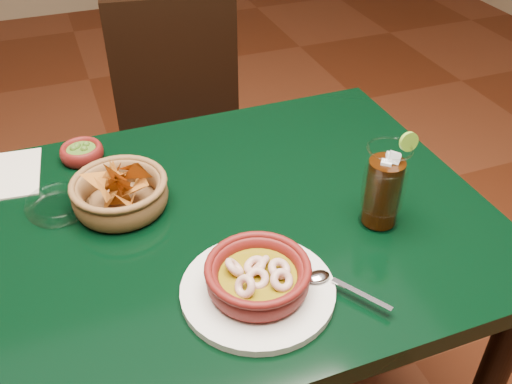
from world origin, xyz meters
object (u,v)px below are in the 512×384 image
object	(u,v)px
dining_table	(188,264)
dining_chair	(184,138)
shrimp_plate	(258,280)
chip_basket	(120,193)
cola_drink	(384,187)

from	to	relation	value
dining_table	dining_chair	distance (m)	0.74
shrimp_plate	chip_basket	distance (m)	0.36
dining_chair	chip_basket	size ratio (longest dim) A/B	4.11
shrimp_plate	chip_basket	size ratio (longest dim) A/B	1.42
dining_table	dining_chair	bearing A→B (deg)	76.60
dining_table	shrimp_plate	world-z (taller)	shrimp_plate
chip_basket	cola_drink	xyz separation A→B (m)	(0.46, -0.22, 0.05)
chip_basket	shrimp_plate	bearing A→B (deg)	-61.40
dining_table	cola_drink	xyz separation A→B (m)	(0.36, -0.12, 0.18)
dining_table	chip_basket	size ratio (longest dim) A/B	5.39
shrimp_plate	chip_basket	xyz separation A→B (m)	(-0.17, 0.31, 0.00)
dining_chair	chip_basket	distance (m)	0.72
dining_chair	shrimp_plate	world-z (taller)	dining_chair
shrimp_plate	cola_drink	bearing A→B (deg)	18.04
dining_table	chip_basket	xyz separation A→B (m)	(-0.10, 0.10, 0.13)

